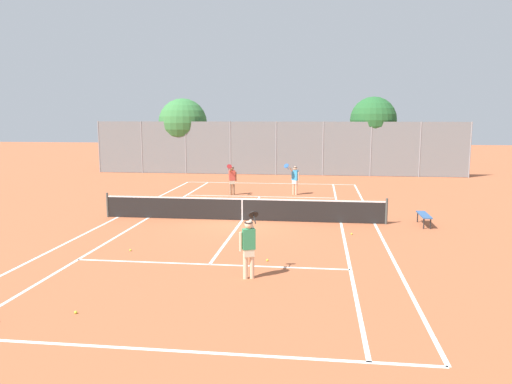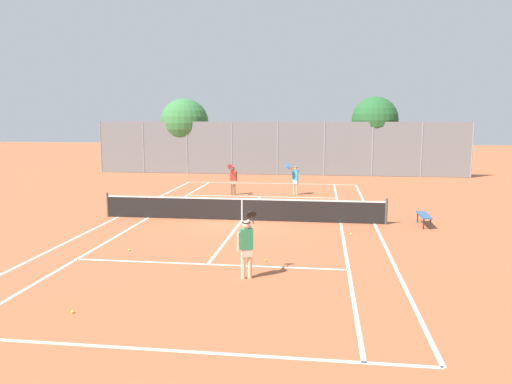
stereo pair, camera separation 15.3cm
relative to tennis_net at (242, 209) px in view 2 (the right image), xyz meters
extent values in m
plane|color=#B25B38|center=(0.00, 0.00, -0.51)|extent=(120.00, 120.00, 0.00)
cube|color=white|center=(0.00, -11.90, -0.51)|extent=(11.00, 0.10, 0.01)
cube|color=white|center=(0.00, 11.90, -0.51)|extent=(11.00, 0.10, 0.01)
cube|color=white|center=(-5.50, 0.00, -0.51)|extent=(0.10, 23.80, 0.01)
cube|color=white|center=(5.50, 0.00, -0.51)|extent=(0.10, 23.80, 0.01)
cube|color=white|center=(-4.13, 0.00, -0.51)|extent=(0.10, 23.80, 0.01)
cube|color=white|center=(4.13, 0.00, -0.51)|extent=(0.10, 23.80, 0.01)
cube|color=white|center=(0.00, -6.40, -0.51)|extent=(8.26, 0.10, 0.01)
cube|color=white|center=(0.00, 6.40, -0.51)|extent=(8.26, 0.10, 0.01)
cube|color=white|center=(0.00, 0.00, -0.51)|extent=(0.10, 12.80, 0.01)
cylinder|color=#474C47|center=(-5.95, 0.00, 0.03)|extent=(0.10, 0.10, 1.07)
cylinder|color=#474C47|center=(5.95, 0.00, 0.03)|extent=(0.10, 0.10, 1.07)
cube|color=black|center=(0.00, 0.00, -0.04)|extent=(11.90, 0.02, 0.89)
cube|color=white|center=(0.00, 0.00, 0.41)|extent=(11.90, 0.03, 0.06)
cube|color=white|center=(0.00, 0.00, -0.06)|extent=(0.05, 0.03, 0.89)
cylinder|color=beige|center=(1.25, -7.56, -0.10)|extent=(0.13, 0.13, 0.82)
cylinder|color=beige|center=(1.42, -7.50, -0.10)|extent=(0.13, 0.13, 0.82)
cube|color=beige|center=(1.34, -7.53, 0.23)|extent=(0.33, 0.27, 0.24)
cube|color=#338C59|center=(1.34, -7.53, 0.59)|extent=(0.39, 0.31, 0.56)
sphere|color=beige|center=(1.34, -7.53, 0.98)|extent=(0.22, 0.22, 0.22)
cylinder|color=black|center=(1.34, -7.53, 1.05)|extent=(0.23, 0.23, 0.02)
cylinder|color=beige|center=(1.13, -7.61, 0.53)|extent=(0.08, 0.08, 0.52)
cylinder|color=beige|center=(1.41, -7.35, 0.88)|extent=(0.24, 0.45, 0.35)
cylinder|color=black|center=(1.44, -7.06, 1.04)|extent=(0.12, 0.25, 0.22)
cylinder|color=black|center=(1.39, -6.95, 1.15)|extent=(0.33, 0.28, 0.23)
cylinder|color=#936B4C|center=(-1.53, 6.82, -0.10)|extent=(0.13, 0.13, 0.82)
cylinder|color=#936B4C|center=(-1.70, 6.76, -0.10)|extent=(0.13, 0.13, 0.82)
cube|color=beige|center=(-1.61, 6.79, 0.23)|extent=(0.33, 0.27, 0.24)
cube|color=#D84C3F|center=(-1.61, 6.79, 0.59)|extent=(0.39, 0.31, 0.56)
sphere|color=#936B4C|center=(-1.61, 6.79, 0.98)|extent=(0.22, 0.22, 0.22)
cylinder|color=black|center=(-1.61, 6.79, 1.05)|extent=(0.23, 0.23, 0.02)
cylinder|color=#936B4C|center=(-1.41, 6.87, 0.53)|extent=(0.08, 0.08, 0.52)
cylinder|color=#936B4C|center=(-1.68, 6.61, 0.88)|extent=(0.25, 0.45, 0.35)
cylinder|color=maroon|center=(-1.70, 6.32, 1.04)|extent=(0.12, 0.24, 0.22)
cylinder|color=maroon|center=(-1.65, 6.21, 1.15)|extent=(0.33, 0.29, 0.23)
cylinder|color=#D8A884|center=(1.95, 7.27, -0.10)|extent=(0.13, 0.13, 0.82)
cylinder|color=#D8A884|center=(1.79, 7.36, -0.10)|extent=(0.13, 0.13, 0.82)
cube|color=white|center=(1.87, 7.32, 0.23)|extent=(0.33, 0.29, 0.24)
cube|color=#3399D8|center=(1.87, 7.32, 0.59)|extent=(0.39, 0.33, 0.56)
sphere|color=#D8A884|center=(1.87, 7.32, 0.98)|extent=(0.22, 0.22, 0.22)
cylinder|color=black|center=(1.87, 7.32, 1.05)|extent=(0.23, 0.23, 0.02)
cylinder|color=#D8A884|center=(2.07, 7.21, 0.53)|extent=(0.08, 0.08, 0.52)
cylinder|color=#D8A884|center=(1.69, 7.25, 0.88)|extent=(0.28, 0.44, 0.35)
cylinder|color=#1E4C99|center=(1.46, 7.08, 1.04)|extent=(0.14, 0.24, 0.22)
cylinder|color=#1E4C99|center=(1.40, 6.97, 1.15)|extent=(0.34, 0.30, 0.23)
sphere|color=#D1DB33|center=(-2.16, -10.44, -0.48)|extent=(0.07, 0.07, 0.07)
sphere|color=#D1DB33|center=(1.67, -5.84, -0.48)|extent=(0.07, 0.07, 0.07)
sphere|color=#D1DB33|center=(4.44, -2.04, -0.48)|extent=(0.07, 0.07, 0.07)
sphere|color=#D1DB33|center=(-2.89, -5.26, -0.48)|extent=(0.07, 0.07, 0.07)
cube|color=#33598C|center=(7.42, -0.06, -0.07)|extent=(0.36, 1.50, 0.05)
cylinder|color=#262626|center=(7.30, -0.70, -0.30)|extent=(0.05, 0.05, 0.41)
cylinder|color=#262626|center=(7.30, 0.57, -0.30)|extent=(0.05, 0.05, 0.41)
cylinder|color=#262626|center=(7.55, -0.70, -0.30)|extent=(0.05, 0.05, 0.41)
cylinder|color=#262626|center=(7.55, 0.57, -0.30)|extent=(0.05, 0.05, 0.41)
cylinder|color=gray|center=(-13.92, 16.81, 1.49)|extent=(0.08, 0.08, 4.00)
cylinder|color=gray|center=(-10.44, 16.81, 1.49)|extent=(0.08, 0.08, 4.00)
cylinder|color=gray|center=(-6.96, 16.81, 1.49)|extent=(0.08, 0.08, 4.00)
cylinder|color=gray|center=(-3.48, 16.81, 1.49)|extent=(0.08, 0.08, 4.00)
cylinder|color=gray|center=(0.00, 16.81, 1.49)|extent=(0.08, 0.08, 4.00)
cylinder|color=gray|center=(3.48, 16.81, 1.49)|extent=(0.08, 0.08, 4.00)
cylinder|color=gray|center=(6.96, 16.81, 1.49)|extent=(0.08, 0.08, 4.00)
cylinder|color=gray|center=(10.44, 16.81, 1.49)|extent=(0.08, 0.08, 4.00)
cylinder|color=gray|center=(13.92, 16.81, 1.49)|extent=(0.08, 0.08, 4.00)
cube|color=slate|center=(0.00, 16.81, 1.49)|extent=(27.84, 0.02, 3.96)
cylinder|color=brown|center=(-7.56, 18.36, 0.76)|extent=(0.25, 0.25, 2.53)
sphere|color=#387A3D|center=(-7.56, 18.36, 3.36)|extent=(3.81, 3.81, 3.81)
sphere|color=#387A3D|center=(-7.73, 18.35, 2.88)|extent=(2.67, 2.67, 2.67)
cylinder|color=brown|center=(7.22, 18.42, 0.93)|extent=(0.26, 0.26, 2.88)
sphere|color=#26602D|center=(7.22, 18.42, 3.59)|extent=(3.48, 3.48, 3.48)
sphere|color=#26602D|center=(7.54, 18.07, 3.15)|extent=(2.41, 2.41, 2.41)
camera|label=1|loc=(3.16, -20.45, 3.85)|focal=35.00mm
camera|label=2|loc=(3.31, -20.43, 3.85)|focal=35.00mm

